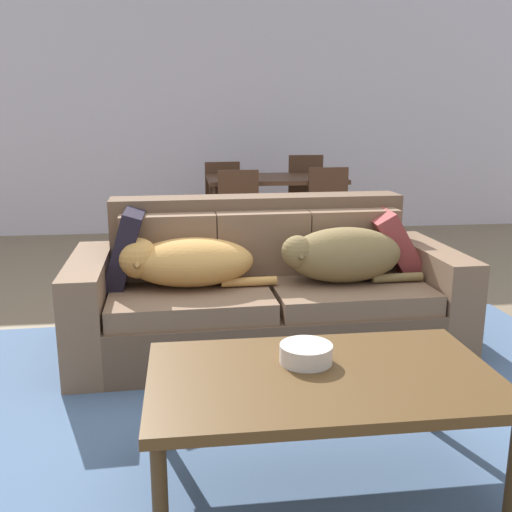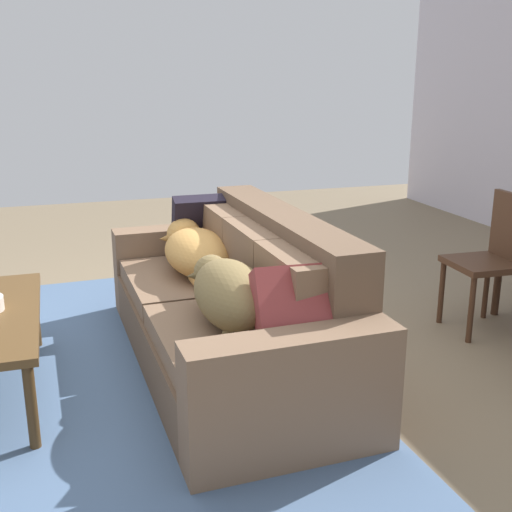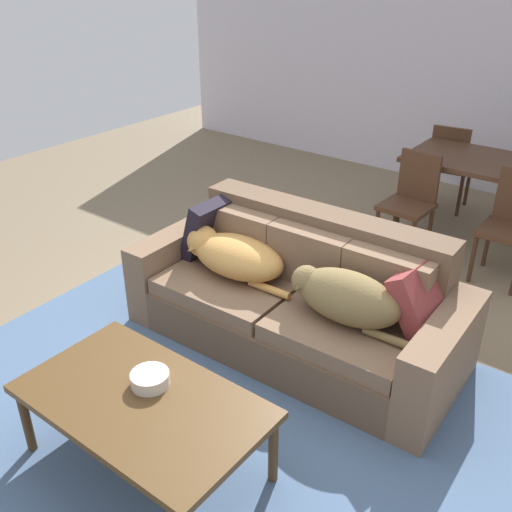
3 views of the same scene
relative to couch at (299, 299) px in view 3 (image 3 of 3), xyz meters
The scene contains 14 objects.
ground_plane 0.51m from the couch, 110.05° to the right, with size 10.00×10.00×0.00m, color #7C6A50.
back_partition 3.78m from the couch, 92.11° to the left, with size 8.00×0.12×2.70m, color silver.
area_rug 1.01m from the couch, 89.89° to the right, with size 3.54×2.83×0.01m, color slate.
couch is the anchor object (origin of this frame).
dog_on_left_cushion 0.54m from the couch, 166.12° to the right, with size 0.88×0.41×0.29m.
dog_on_right_cushion 0.51m from the couch, 19.74° to the right, with size 0.82×0.35×0.32m.
throw_pillow_by_left_arm 0.86m from the couch, behind, with size 0.11×0.44×0.44m, color black.
throw_pillow_by_right_arm 0.85m from the couch, ahead, with size 0.13×0.40×0.40m, color brown.
coffee_table 1.41m from the couch, 89.71° to the right, with size 1.25×0.73×0.46m.
bowl_on_coffee_table 1.32m from the couch, 91.47° to the right, with size 0.20×0.20×0.07m, color silver.
dining_table 2.34m from the couch, 79.65° to the left, with size 1.29×0.80×0.78m.
dining_chair_near_left 1.71m from the couch, 89.59° to the left, with size 0.42×0.42×0.89m.
dining_chair_near_right 1.94m from the couch, 64.27° to the left, with size 0.41×0.41×0.90m.
dining_chair_far_left 2.82m from the couch, 91.48° to the left, with size 0.45×0.45×0.89m.
Camera 3 is at (1.92, -2.43, 2.41)m, focal length 40.81 mm.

